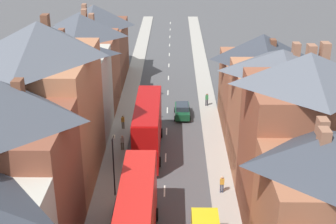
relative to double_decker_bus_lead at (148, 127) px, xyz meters
name	(u,v)px	position (x,y,z in m)	size (l,w,h in m)	color
pavement_left	(128,103)	(-3.29, 12.73, -2.75)	(2.20, 104.00, 0.14)	#A8A399
pavement_right	(208,104)	(6.91, 12.73, -2.75)	(2.20, 104.00, 0.14)	#A8A399
centre_line_dashes	(167,110)	(1.81, 10.73, -2.81)	(0.14, 97.80, 0.01)	silver
terrace_row_left	(46,120)	(-8.38, -5.88, 3.33)	(8.00, 65.67, 14.78)	#A36042
terrace_row_right	(305,168)	(11.99, -13.08, 3.00)	(8.00, 48.43, 13.96)	brown
double_decker_bus_lead	(148,127)	(0.00, 0.00, 0.00)	(2.74, 10.80, 5.30)	#B70F0F
double_decker_bus_mid_street	(137,215)	(0.00, -14.71, 0.00)	(2.74, 10.80, 5.30)	red
car_parked_right_a	(124,213)	(-1.29, -11.79, -1.98)	(1.90, 4.05, 1.67)	maroon
car_parked_left_b	(182,110)	(3.61, 8.79, -1.97)	(1.90, 4.10, 1.69)	#144728
pedestrian_mid_left	(222,183)	(6.79, -7.62, -1.78)	(0.36, 0.22, 1.61)	#3D4256
pedestrian_mid_right	(122,142)	(-2.64, 0.14, -1.78)	(0.36, 0.22, 1.61)	brown
pedestrian_far_left	(123,121)	(-3.08, 5.15, -1.78)	(0.36, 0.22, 1.61)	brown
pedestrian_far_right	(207,99)	(6.73, 11.95, -1.78)	(0.36, 0.22, 1.61)	#23232D
street_lamp	(114,163)	(-2.44, -8.01, 0.43)	(0.20, 1.12, 5.50)	black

